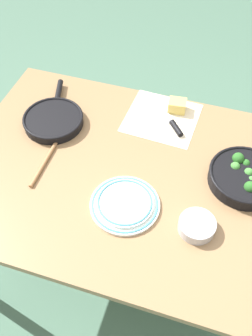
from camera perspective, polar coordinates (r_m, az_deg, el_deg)
ground_plane at (r=2.07m, az=-0.00°, el=-13.71°), size 14.00×14.00×0.00m
dining_table_red at (r=1.48m, az=-0.00°, el=-2.39°), size 1.30×0.94×0.76m
skillet_broccoli at (r=1.43m, az=17.73°, el=-1.35°), size 0.33×0.35×0.07m
skillet_eggs at (r=1.60m, az=-10.99°, el=7.28°), size 0.25×0.37×0.04m
wooden_spoon at (r=1.52m, az=-10.84°, el=3.43°), size 0.04×0.34×0.02m
parchment_sheet at (r=1.62m, az=5.47°, el=7.62°), size 0.31×0.30×0.00m
grater_knife at (r=1.59m, az=6.98°, el=6.93°), size 0.17×0.20×0.02m
cheese_block at (r=1.65m, az=7.80°, el=9.37°), size 0.08×0.07×0.05m
dinner_plate_stack at (r=1.31m, az=-0.18°, el=-5.47°), size 0.25×0.25×0.03m
prep_bowl_steel at (r=1.28m, az=10.74°, el=-8.66°), size 0.12×0.12×0.04m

